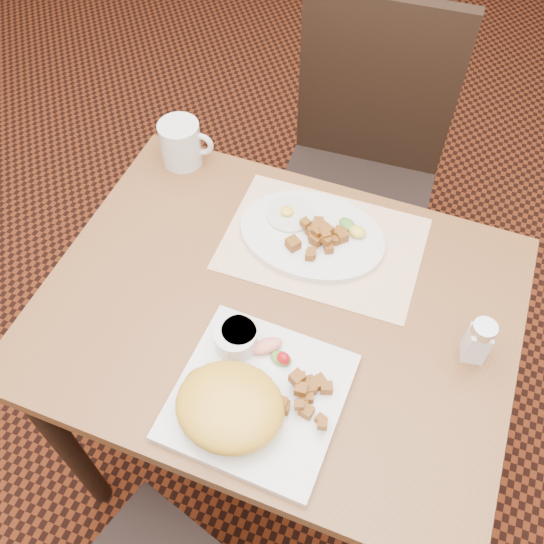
{
  "coord_description": "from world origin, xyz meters",
  "views": [
    {
      "loc": [
        0.22,
        -0.59,
        1.73
      ],
      "look_at": [
        -0.02,
        0.02,
        0.82
      ],
      "focal_mm": 40.0,
      "sensor_mm": 36.0,
      "label": 1
    }
  ],
  "objects_px": {
    "plate_square": "(259,397)",
    "salt_shaker": "(478,341)",
    "table": "(277,335)",
    "chair_far": "(360,165)",
    "coffee_mug": "(182,143)",
    "plate_oval": "(312,235)"
  },
  "relations": [
    {
      "from": "plate_square",
      "to": "salt_shaker",
      "type": "xyz_separation_m",
      "value": [
        0.33,
        0.22,
        0.04
      ]
    },
    {
      "from": "salt_shaker",
      "to": "coffee_mug",
      "type": "bearing_deg",
      "value": 159.23
    },
    {
      "from": "plate_oval",
      "to": "coffee_mug",
      "type": "relative_size",
      "value": 2.52
    },
    {
      "from": "plate_square",
      "to": "salt_shaker",
      "type": "relative_size",
      "value": 2.8
    },
    {
      "from": "plate_square",
      "to": "coffee_mug",
      "type": "distance_m",
      "value": 0.62
    },
    {
      "from": "plate_oval",
      "to": "salt_shaker",
      "type": "bearing_deg",
      "value": -23.25
    },
    {
      "from": "plate_square",
      "to": "salt_shaker",
      "type": "bearing_deg",
      "value": 33.71
    },
    {
      "from": "chair_far",
      "to": "salt_shaker",
      "type": "height_order",
      "value": "chair_far"
    },
    {
      "from": "table",
      "to": "plate_square",
      "type": "xyz_separation_m",
      "value": [
        0.04,
        -0.19,
        0.12
      ]
    },
    {
      "from": "table",
      "to": "coffee_mug",
      "type": "relative_size",
      "value": 7.45
    },
    {
      "from": "plate_oval",
      "to": "table",
      "type": "bearing_deg",
      "value": -92.31
    },
    {
      "from": "chair_far",
      "to": "coffee_mug",
      "type": "relative_size",
      "value": 8.03
    },
    {
      "from": "chair_far",
      "to": "salt_shaker",
      "type": "distance_m",
      "value": 0.77
    },
    {
      "from": "plate_square",
      "to": "coffee_mug",
      "type": "xyz_separation_m",
      "value": [
        -0.38,
        0.49,
        0.04
      ]
    },
    {
      "from": "chair_far",
      "to": "coffee_mug",
      "type": "height_order",
      "value": "chair_far"
    },
    {
      "from": "plate_oval",
      "to": "salt_shaker",
      "type": "relative_size",
      "value": 3.05
    },
    {
      "from": "table",
      "to": "chair_far",
      "type": "xyz_separation_m",
      "value": [
        0.0,
        0.65,
        -0.1
      ]
    },
    {
      "from": "chair_far",
      "to": "plate_square",
      "type": "bearing_deg",
      "value": 89.1
    },
    {
      "from": "table",
      "to": "chair_far",
      "type": "relative_size",
      "value": 0.93
    },
    {
      "from": "table",
      "to": "chair_far",
      "type": "distance_m",
      "value": 0.66
    },
    {
      "from": "chair_far",
      "to": "plate_square",
      "type": "relative_size",
      "value": 3.46
    },
    {
      "from": "plate_square",
      "to": "plate_oval",
      "type": "bearing_deg",
      "value": 94.77
    }
  ]
}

